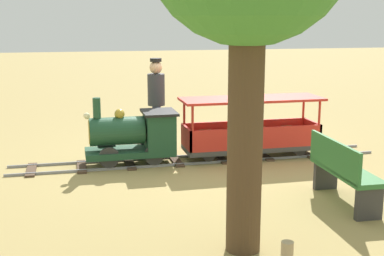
# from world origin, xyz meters

# --- Properties ---
(ground_plane) EXTENTS (60.00, 60.00, 0.00)m
(ground_plane) POSITION_xyz_m (0.00, 0.00, 0.00)
(ground_plane) COLOR #A38C51
(track) EXTENTS (0.71, 6.05, 0.04)m
(track) POSITION_xyz_m (0.00, 0.25, 0.02)
(track) COLOR gray
(track) RESTS_ON ground_plane
(locomotive) EXTENTS (0.67, 1.44, 1.06)m
(locomotive) POSITION_xyz_m (0.00, 1.29, 0.49)
(locomotive) COLOR #1E472D
(locomotive) RESTS_ON ground_plane
(passenger_car) EXTENTS (0.77, 2.35, 0.97)m
(passenger_car) POSITION_xyz_m (0.00, -0.65, 0.42)
(passenger_car) COLOR #3F3F3F
(passenger_car) RESTS_ON ground_plane
(conductor_person) EXTENTS (0.30, 0.30, 1.62)m
(conductor_person) POSITION_xyz_m (0.88, 0.80, 0.96)
(conductor_person) COLOR #282D47
(conductor_person) RESTS_ON ground_plane
(park_bench) EXTENTS (1.31, 0.45, 0.82)m
(park_bench) POSITION_xyz_m (-2.39, -1.01, 0.42)
(park_bench) COLOR #2D6B33
(park_bench) RESTS_ON ground_plane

